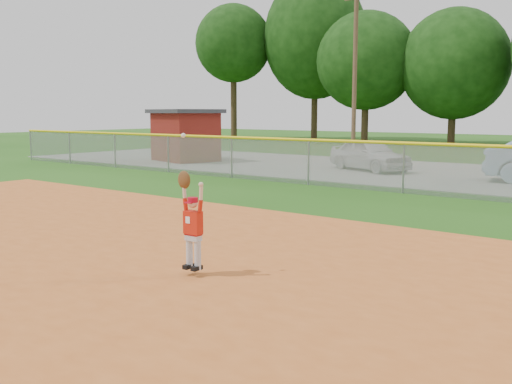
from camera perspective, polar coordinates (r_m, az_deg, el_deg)
ground at (r=9.42m, az=-10.29°, el=-6.91°), size 120.00×120.00×0.00m
parking_strip at (r=23.24m, az=20.26°, el=1.56°), size 44.00×10.00×0.03m
car_white_a at (r=23.97m, az=11.29°, el=3.69°), size 4.15×2.96×1.31m
utility_shed at (r=28.52m, az=-7.09°, el=5.69°), size 4.03×3.52×2.56m
outfield_fence at (r=17.53m, az=14.55°, el=2.73°), size 40.06×0.10×1.55m
ballplayer at (r=8.30m, az=-6.45°, el=-2.89°), size 0.47×0.21×1.97m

